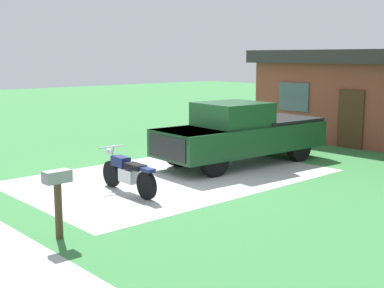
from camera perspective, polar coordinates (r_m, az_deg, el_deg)
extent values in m
plane|color=#387B3F|center=(14.32, -2.01, -3.59)|extent=(80.00, 80.00, 0.00)
cube|color=#ABABAB|center=(14.32, -2.01, -3.58)|extent=(5.38, 8.33, 0.01)
cylinder|color=black|center=(13.33, -8.79, -3.23)|extent=(0.66, 0.15, 0.66)
cylinder|color=black|center=(12.06, -4.99, -4.52)|extent=(0.66, 0.15, 0.66)
cube|color=silver|center=(12.64, -6.94, -3.47)|extent=(0.57, 0.28, 0.32)
cube|color=#141E51|center=(12.87, -7.81, -1.89)|extent=(0.53, 0.28, 0.24)
cube|color=black|center=(12.34, -6.21, -2.45)|extent=(0.61, 0.31, 0.12)
cube|color=#141E51|center=(11.97, -5.02, -2.80)|extent=(0.49, 0.22, 0.08)
cylinder|color=silver|center=(13.25, -8.83, -1.67)|extent=(0.33, 0.07, 0.77)
cylinder|color=silver|center=(13.20, -8.87, -0.31)|extent=(0.07, 0.70, 0.04)
sphere|color=silver|center=(13.32, -9.12, -0.83)|extent=(0.16, 0.16, 0.16)
cylinder|color=black|center=(14.28, 2.46, -1.90)|extent=(0.36, 0.86, 0.84)
cylinder|color=black|center=(15.54, -1.47, -0.95)|extent=(0.36, 0.86, 0.84)
cylinder|color=black|center=(16.73, 11.61, -0.39)|extent=(0.36, 0.86, 0.84)
cylinder|color=black|center=(17.82, 7.60, 0.32)|extent=(0.36, 0.86, 0.84)
cube|color=#194723|center=(16.00, 5.47, 0.69)|extent=(2.39, 5.73, 0.80)
cube|color=#194723|center=(14.76, 0.26, 1.16)|extent=(2.03, 2.03, 0.20)
cube|color=#194723|center=(15.63, 4.44, 3.27)|extent=(1.93, 2.02, 0.70)
cube|color=#3F4C56|center=(15.12, 2.20, 2.70)|extent=(1.71, 0.28, 0.60)
cube|color=black|center=(17.06, 9.26, 2.01)|extent=(2.07, 2.53, 0.50)
cube|color=black|center=(14.26, -2.67, -0.37)|extent=(1.70, 0.22, 0.64)
cube|color=#4C3823|center=(9.72, -14.40, -6.92)|extent=(0.10, 0.10, 1.10)
cube|color=gray|center=(9.57, -14.54, -3.47)|extent=(0.26, 0.48, 0.22)
cube|color=#4C2D19|center=(19.43, 16.96, 2.63)|extent=(1.00, 0.08, 2.10)
cube|color=#4C5966|center=(20.77, 11.07, 5.09)|extent=(1.40, 0.06, 1.10)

